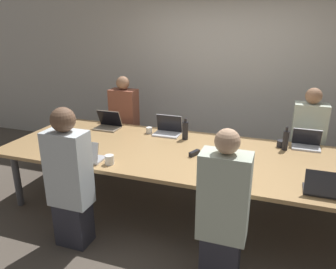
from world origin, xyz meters
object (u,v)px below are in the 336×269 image
(person_far_right, at_px, (307,144))
(cup_far_right, at_px, (281,144))
(person_near_midright, at_px, (223,213))
(cup_near_left, at_px, (109,160))
(stapler, at_px, (195,153))
(laptop_near_right, at_px, (324,188))
(laptop_far_left, at_px, (108,123))
(person_near_left, at_px, (70,181))
(laptop_far_midleft, at_px, (168,129))
(laptop_near_midright, at_px, (232,175))
(person_far_left, at_px, (125,123))
(laptop_far_right, at_px, (306,142))
(bottle_far_right, at_px, (286,140))
(laptop_near_left, at_px, (87,155))
(cup_far_midleft, at_px, (149,130))
(bottle_far_midleft, at_px, (185,130))

(person_far_right, bearing_deg, cup_far_right, -126.94)
(person_far_right, relative_size, person_near_midright, 1.00)
(cup_near_left, xyz_separation_m, stapler, (0.77, 0.52, -0.02))
(laptop_near_right, bearing_deg, laptop_far_left, -21.17)
(person_near_left, bearing_deg, laptop_far_midleft, -107.94)
(cup_near_left, distance_m, person_far_right, 2.50)
(laptop_near_midright, bearing_deg, person_near_left, 14.83)
(laptop_near_right, distance_m, laptop_far_left, 2.82)
(cup_far_right, xyz_separation_m, laptop_far_left, (-2.27, -0.04, 0.03))
(person_far_left, bearing_deg, stapler, -37.01)
(laptop_far_right, distance_m, bottle_far_right, 0.29)
(person_far_left, bearing_deg, cup_near_left, -68.71)
(laptop_far_right, bearing_deg, laptop_far_midleft, -177.40)
(laptop_far_right, bearing_deg, cup_near_left, -148.65)
(bottle_far_right, height_order, stapler, bottle_far_right)
(laptop_near_left, relative_size, person_far_right, 0.23)
(stapler, bearing_deg, bottle_far_right, 50.62)
(stapler, bearing_deg, cup_near_left, -123.90)
(laptop_near_right, distance_m, cup_far_right, 1.12)
(laptop_near_midright, bearing_deg, cup_far_midleft, -39.87)
(laptop_far_midleft, xyz_separation_m, person_far_left, (-0.86, 0.45, -0.14))
(person_near_midright, bearing_deg, laptop_far_right, -113.17)
(laptop_near_right, distance_m, laptop_near_midright, 0.78)
(cup_far_right, xyz_separation_m, bottle_far_midleft, (-1.14, -0.12, 0.08))
(laptop_far_right, height_order, cup_far_midleft, laptop_far_right)
(person_far_right, distance_m, cup_far_right, 0.54)
(cup_near_left, distance_m, laptop_far_right, 2.27)
(laptop_far_right, relative_size, stapler, 2.05)
(person_near_left, relative_size, laptop_far_right, 4.46)
(person_near_midright, bearing_deg, bottle_far_midleft, -62.25)
(person_near_left, distance_m, laptop_near_midright, 1.54)
(person_near_left, height_order, cup_far_midleft, person_near_left)
(bottle_far_midleft, xyz_separation_m, laptop_far_left, (-1.13, 0.08, -0.05))
(laptop_near_left, bearing_deg, laptop_near_right, -178.67)
(laptop_near_left, relative_size, bottle_far_midleft, 1.15)
(laptop_near_right, height_order, stapler, laptop_near_right)
(cup_far_right, bearing_deg, laptop_far_midleft, 179.90)
(laptop_far_midleft, bearing_deg, laptop_near_midright, -47.63)
(laptop_near_left, distance_m, cup_far_right, 2.22)
(person_far_right, relative_size, stapler, 8.93)
(laptop_near_right, xyz_separation_m, person_near_left, (-2.26, -0.43, -0.11))
(laptop_near_midright, bearing_deg, bottle_far_midleft, -53.13)
(laptop_near_left, xyz_separation_m, cup_far_midleft, (0.27, 1.06, -0.03))
(laptop_near_right, distance_m, laptop_near_left, 2.29)
(laptop_near_left, height_order, cup_near_left, laptop_near_left)
(laptop_near_right, xyz_separation_m, laptop_far_right, (-0.09, 1.14, -0.00))
(laptop_far_midleft, xyz_separation_m, laptop_far_left, (-0.86, -0.04, -0.00))
(laptop_near_left, distance_m, person_near_left, 0.39)
(laptop_far_right, distance_m, laptop_far_midleft, 1.69)
(cup_near_left, relative_size, person_near_midright, 0.07)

